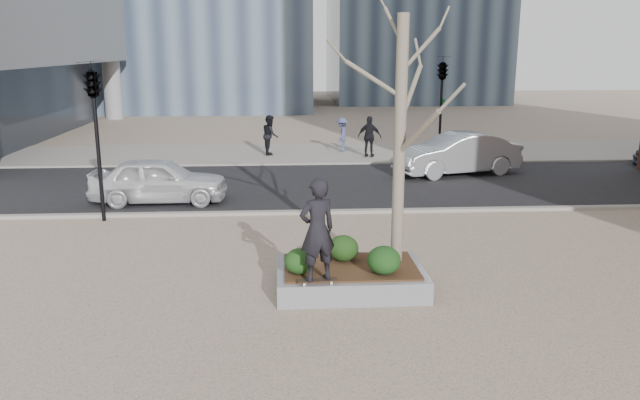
{
  "coord_description": "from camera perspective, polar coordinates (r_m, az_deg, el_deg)",
  "views": [
    {
      "loc": [
        -0.37,
        -12.01,
        4.83
      ],
      "look_at": [
        0.5,
        2.0,
        1.4
      ],
      "focal_mm": 35.0,
      "sensor_mm": 36.0,
      "label": 1
    }
  ],
  "objects": [
    {
      "name": "shrub_middle",
      "position": [
        13.06,
        2.14,
        -4.43
      ],
      "size": [
        0.64,
        0.64,
        0.55
      ],
      "primitive_type": "ellipsoid",
      "color": "#193511",
      "rests_on": "planter_mulch"
    },
    {
      "name": "traffic_light_near",
      "position": [
        18.53,
        -19.67,
        4.93
      ],
      "size": [
        0.6,
        2.48,
        4.5
      ],
      "primitive_type": null,
      "color": "black",
      "rests_on": "ground"
    },
    {
      "name": "skateboarder",
      "position": [
        11.68,
        -0.25,
        -2.77
      ],
      "size": [
        0.85,
        0.71,
        1.98
      ],
      "primitive_type": "imported",
      "rotation": [
        0.0,
        0.0,
        3.53
      ],
      "color": "black",
      "rests_on": "skateboard"
    },
    {
      "name": "police_car",
      "position": [
        20.44,
        -14.49,
        1.77
      ],
      "size": [
        4.28,
        1.73,
        1.45
      ],
      "primitive_type": "imported",
      "rotation": [
        0.0,
        0.0,
        1.57
      ],
      "color": "white",
      "rests_on": "street"
    },
    {
      "name": "pedestrian_a",
      "position": [
        28.93,
        -4.57,
        5.95
      ],
      "size": [
        0.74,
        0.93,
        1.82
      ],
      "primitive_type": "imported",
      "rotation": [
        0.0,
        0.0,
        1.63
      ],
      "color": "black",
      "rests_on": "far_sidewalk"
    },
    {
      "name": "far_sidewalk",
      "position": [
        29.41,
        -2.79,
        4.29
      ],
      "size": [
        60.0,
        6.0,
        0.02
      ],
      "primitive_type": "cube",
      "color": "gray",
      "rests_on": "ground"
    },
    {
      "name": "planter",
      "position": [
        12.94,
        2.78,
        -7.14
      ],
      "size": [
        3.0,
        2.0,
        0.45
      ],
      "primitive_type": "cube",
      "color": "gray",
      "rests_on": "ground"
    },
    {
      "name": "shrub_right",
      "position": [
        12.37,
        5.87,
        -5.5
      ],
      "size": [
        0.67,
        0.67,
        0.57
      ],
      "primitive_type": "ellipsoid",
      "color": "#113713",
      "rests_on": "planter_mulch"
    },
    {
      "name": "pedestrian_b",
      "position": [
        29.7,
        2.02,
        5.99
      ],
      "size": [
        0.85,
        1.16,
        1.61
      ],
      "primitive_type": "imported",
      "rotation": [
        0.0,
        0.0,
        4.45
      ],
      "color": "#404873",
      "rests_on": "far_sidewalk"
    },
    {
      "name": "skateboard",
      "position": [
        12.01,
        -0.25,
        -7.47
      ],
      "size": [
        0.79,
        0.26,
        0.08
      ],
      "primitive_type": null,
      "rotation": [
        0.0,
        0.0,
        0.08
      ],
      "color": "black",
      "rests_on": "planter"
    },
    {
      "name": "sycamore_tree",
      "position": [
        12.58,
        7.41,
        8.87
      ],
      "size": [
        2.8,
        2.8,
        6.6
      ],
      "primitive_type": null,
      "color": "gray",
      "rests_on": "planter_mulch"
    },
    {
      "name": "street",
      "position": [
        22.54,
        -2.53,
        1.37
      ],
      "size": [
        60.0,
        8.0,
        0.02
      ],
      "primitive_type": "cube",
      "color": "black",
      "rests_on": "ground"
    },
    {
      "name": "ground",
      "position": [
        12.96,
        -1.68,
        -8.17
      ],
      "size": [
        120.0,
        120.0,
        0.0
      ],
      "primitive_type": "plane",
      "color": "tan",
      "rests_on": "ground"
    },
    {
      "name": "planter_mulch",
      "position": [
        12.86,
        2.79,
        -6.12
      ],
      "size": [
        2.7,
        1.7,
        0.04
      ],
      "primitive_type": "cube",
      "color": "#382314",
      "rests_on": "planter"
    },
    {
      "name": "shrub_left",
      "position": [
        12.34,
        -1.87,
        -5.62
      ],
      "size": [
        0.6,
        0.6,
        0.51
      ],
      "primitive_type": "ellipsoid",
      "color": "#133E14",
      "rests_on": "planter_mulch"
    },
    {
      "name": "car_silver",
      "position": [
        24.85,
        12.42,
        4.14
      ],
      "size": [
        5.17,
        2.93,
        1.61
      ],
      "primitive_type": "imported",
      "rotation": [
        0.0,
        0.0,
        4.98
      ],
      "color": "#ADB1B6",
      "rests_on": "street"
    },
    {
      "name": "pedestrian_c",
      "position": [
        28.28,
        4.56,
        5.8
      ],
      "size": [
        1.17,
        0.82,
        1.84
      ],
      "primitive_type": "imported",
      "rotation": [
        0.0,
        0.0,
        2.75
      ],
      "color": "black",
      "rests_on": "far_sidewalk"
    },
    {
      "name": "traffic_light_far",
      "position": [
        27.61,
        10.98,
        8.13
      ],
      "size": [
        0.6,
        2.48,
        4.5
      ],
      "primitive_type": null,
      "color": "black",
      "rests_on": "ground"
    }
  ]
}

